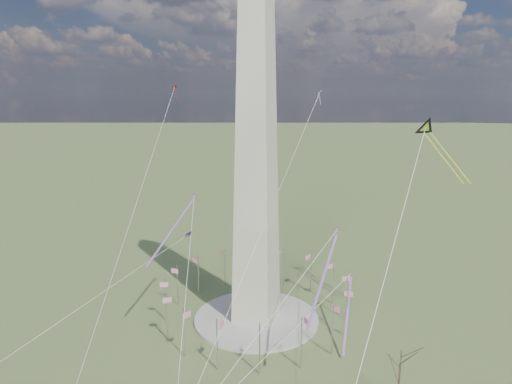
% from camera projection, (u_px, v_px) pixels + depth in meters
% --- Properties ---
extents(ground, '(2000.00, 2000.00, 0.00)m').
position_uv_depth(ground, '(256.00, 320.00, 132.36)').
color(ground, '#536633').
rests_on(ground, ground).
extents(plaza, '(36.00, 36.00, 0.80)m').
position_uv_depth(plaza, '(256.00, 318.00, 132.27)').
color(plaza, '#A6A498').
rests_on(plaza, ground).
extents(washington_monument, '(15.56, 15.56, 100.00)m').
position_uv_depth(washington_monument, '(256.00, 156.00, 122.14)').
color(washington_monument, '#BCB19D').
rests_on(washington_monument, plaza).
extents(flagpole_ring, '(54.40, 54.40, 13.00)m').
position_uv_depth(flagpole_ring, '(256.00, 296.00, 130.81)').
color(flagpole_ring, silver).
rests_on(flagpole_ring, ground).
extents(tree_near, '(8.01, 8.01, 14.02)m').
position_uv_depth(tree_near, '(401.00, 360.00, 94.86)').
color(tree_near, '#45362A').
rests_on(tree_near, ground).
extents(kite_delta_black, '(14.81, 16.54, 14.92)m').
position_uv_depth(kite_delta_black, '(428.00, 131.00, 118.70)').
color(kite_delta_black, black).
rests_on(kite_delta_black, ground).
extents(kite_diamond_purple, '(2.67, 3.38, 9.87)m').
position_uv_depth(kite_diamond_purple, '(188.00, 237.00, 148.08)').
color(kite_diamond_purple, navy).
rests_on(kite_diamond_purple, ground).
extents(kite_streamer_left, '(2.79, 23.83, 16.35)m').
position_uv_depth(kite_streamer_left, '(328.00, 261.00, 105.90)').
color(kite_streamer_left, '#F5264A').
rests_on(kite_streamer_left, ground).
extents(kite_streamer_mid, '(3.87, 22.04, 15.15)m').
position_uv_depth(kite_streamer_mid, '(179.00, 219.00, 124.33)').
color(kite_streamer_mid, '#F5264A').
rests_on(kite_streamer_mid, ground).
extents(kite_streamer_right, '(3.29, 21.20, 14.55)m').
position_uv_depth(kite_streamer_right, '(349.00, 300.00, 122.91)').
color(kite_streamer_right, '#F5264A').
rests_on(kite_streamer_right, ground).
extents(kite_small_red, '(1.65, 2.40, 5.03)m').
position_uv_depth(kite_small_red, '(175.00, 88.00, 166.33)').
color(kite_small_red, red).
rests_on(kite_small_red, ground).
extents(kite_small_white, '(1.39, 2.26, 5.14)m').
position_uv_depth(kite_small_white, '(320.00, 94.00, 162.81)').
color(kite_small_white, white).
rests_on(kite_small_white, ground).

